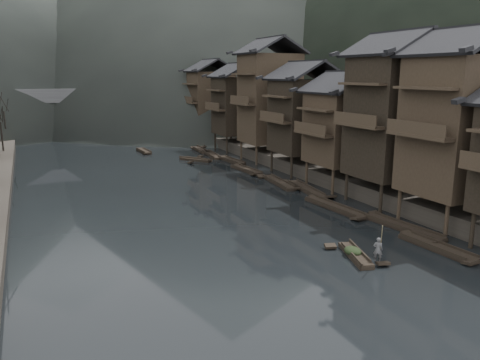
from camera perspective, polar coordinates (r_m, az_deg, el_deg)
water at (r=31.93m, az=1.28°, el=-8.80°), size 300.00×300.00×0.00m
right_bank at (r=82.87m, az=11.14°, el=5.04°), size 40.00×200.00×1.80m
stilt_houses at (r=55.35m, az=8.76°, el=9.79°), size 9.00×67.60×16.74m
moored_sampans at (r=60.51m, az=0.11°, el=1.80°), size 3.40×71.74×0.47m
midriver_boats at (r=80.75m, az=-13.17°, el=4.25°), size 14.28×38.53×0.44m
stone_bridge at (r=99.78m, az=-17.20°, el=8.43°), size 40.00×6.00×9.00m
hero_sampan at (r=31.93m, az=13.89°, el=-8.80°), size 2.19×4.60×0.43m
cargo_heap at (r=31.85m, az=13.63°, el=-7.82°), size 1.01×1.32×0.61m
boatman at (r=30.78m, az=16.49°, el=-7.74°), size 0.70×0.67×1.61m
bamboo_pole at (r=30.14m, az=17.09°, el=-3.12°), size 2.08×2.37×3.49m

